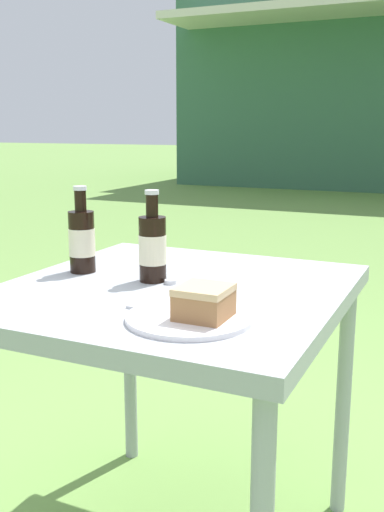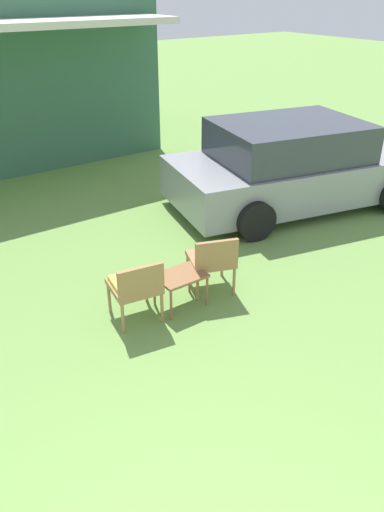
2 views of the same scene
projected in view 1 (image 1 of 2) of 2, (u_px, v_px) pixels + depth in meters
patio_table at (174, 316)px, 1.38m from camera, size 0.75×0.79×0.70m
cake_on_plate at (196, 310)px, 1.11m from camera, size 0.24×0.24×0.07m
cola_bottle_near at (153, 247)px, 1.39m from camera, size 0.07×0.07×0.21m
cola_bottle_far at (82, 239)px, 1.48m from camera, size 0.07×0.07×0.21m
fork at (161, 312)px, 1.16m from camera, size 0.16×0.02×0.01m
loose_bottle_cap at (171, 282)px, 1.38m from camera, size 0.03×0.03×0.01m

